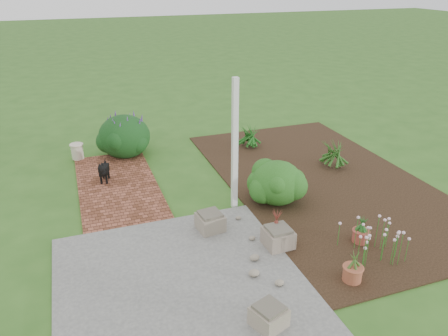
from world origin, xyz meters
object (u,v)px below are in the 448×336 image
object	(u,v)px
black_dog	(104,170)
cream_ceramic_urn	(77,151)
stone_trough_near	(269,317)
evergreen_shrub	(277,182)

from	to	relation	value
black_dog	cream_ceramic_urn	bearing A→B (deg)	122.37
black_dog	cream_ceramic_urn	xyz separation A→B (m)	(-0.47, 1.52, -0.10)
stone_trough_near	evergreen_shrub	xyz separation A→B (m)	(1.54, 2.94, 0.29)
black_dog	evergreen_shrub	distance (m)	3.66
black_dog	evergreen_shrub	size ratio (longest dim) A/B	0.54
stone_trough_near	evergreen_shrub	distance (m)	3.33
stone_trough_near	cream_ceramic_urn	size ratio (longest dim) A/B	1.05
stone_trough_near	black_dog	bearing A→B (deg)	107.18
stone_trough_near	evergreen_shrub	world-z (taller)	evergreen_shrub
stone_trough_near	black_dog	size ratio (longest dim) A/B	0.72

